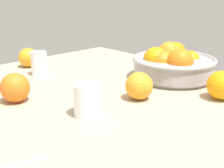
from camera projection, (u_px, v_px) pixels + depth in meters
ground_plane at (111, 106)px, 83.81cm from camera, size 120.31×97.75×3.00cm
fruit_bowl at (173, 64)px, 102.75cm from camera, size 28.18×28.18×11.58cm
juice_glass at (87, 102)px, 73.20cm from camera, size 6.66×6.66×8.13cm
second_glass at (39, 64)px, 106.78cm from camera, size 5.62×5.62×8.44cm
loose_orange_0 at (15, 88)px, 82.01cm from camera, size 8.07×8.07×8.07cm
loose_orange_1 at (28, 58)px, 117.54cm from camera, size 7.48×7.48×7.48cm
loose_orange_2 at (139, 86)px, 83.86cm from camera, size 7.77×7.77×7.77cm
loose_orange_3 at (221, 85)px, 83.90cm from camera, size 8.11×8.11×8.11cm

